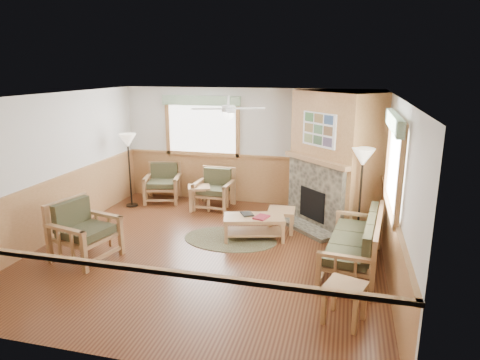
% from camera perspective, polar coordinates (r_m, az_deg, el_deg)
% --- Properties ---
extents(floor, '(6.00, 6.00, 0.01)m').
position_cam_1_polar(floor, '(7.68, -4.24, -9.48)').
color(floor, '#542B17').
rests_on(floor, ground).
extents(ceiling, '(6.00, 6.00, 0.01)m').
position_cam_1_polar(ceiling, '(7.02, -4.66, 11.10)').
color(ceiling, white).
rests_on(ceiling, floor).
extents(wall_back, '(6.00, 0.02, 2.70)m').
position_cam_1_polar(wall_back, '(10.05, 1.02, 4.49)').
color(wall_back, silver).
rests_on(wall_back, floor).
extents(wall_front, '(6.00, 0.02, 2.70)m').
position_cam_1_polar(wall_front, '(4.64, -16.45, -8.64)').
color(wall_front, silver).
rests_on(wall_front, floor).
extents(wall_left, '(0.02, 6.00, 2.70)m').
position_cam_1_polar(wall_left, '(8.65, -23.64, 1.55)').
color(wall_left, silver).
rests_on(wall_left, floor).
extents(wall_right, '(0.02, 6.00, 2.70)m').
position_cam_1_polar(wall_right, '(6.91, 19.88, -1.18)').
color(wall_right, silver).
rests_on(wall_right, floor).
extents(wainscot, '(6.00, 6.00, 1.10)m').
position_cam_1_polar(wainscot, '(7.47, -4.32, -5.59)').
color(wainscot, '#AC7846').
rests_on(wainscot, floor).
extents(fireplace, '(3.11, 3.11, 2.70)m').
position_cam_1_polar(fireplace, '(8.86, 12.60, 2.74)').
color(fireplace, '#AC7846').
rests_on(fireplace, floor).
extents(window_back, '(1.90, 0.16, 1.50)m').
position_cam_1_polar(window_back, '(10.18, -5.16, 11.26)').
color(window_back, white).
rests_on(window_back, wall_back).
extents(window_right, '(0.16, 1.90, 1.50)m').
position_cam_1_polar(window_right, '(6.50, 20.59, 8.42)').
color(window_right, white).
rests_on(window_right, wall_right).
extents(ceiling_fan, '(1.59, 1.59, 0.36)m').
position_cam_1_polar(ceiling_fan, '(7.22, -1.58, 10.92)').
color(ceiling_fan, white).
rests_on(ceiling_fan, ceiling).
extents(sofa, '(2.04, 1.02, 0.90)m').
position_cam_1_polar(sofa, '(7.10, 14.81, -8.02)').
color(sofa, '#A4784D').
rests_on(sofa, floor).
extents(armchair_back_left, '(0.96, 0.96, 0.90)m').
position_cam_1_polar(armchair_back_left, '(10.47, -10.27, -0.39)').
color(armchair_back_left, '#A4784D').
rests_on(armchair_back_left, floor).
extents(armchair_back_right, '(0.83, 0.83, 0.90)m').
position_cam_1_polar(armchair_back_right, '(9.79, -3.47, -1.23)').
color(armchair_back_right, '#A4784D').
rests_on(armchair_back_right, floor).
extents(armchair_left, '(1.07, 1.07, 0.99)m').
position_cam_1_polar(armchair_left, '(7.66, -19.99, -6.37)').
color(armchair_left, '#A4784D').
rests_on(armchair_left, floor).
extents(coffee_table, '(1.24, 0.84, 0.45)m').
position_cam_1_polar(coffee_table, '(8.09, 1.87, -6.37)').
color(coffee_table, '#A4784D').
rests_on(coffee_table, floor).
extents(end_table_chairs, '(0.62, 0.61, 0.54)m').
position_cam_1_polar(end_table_chairs, '(9.78, -5.47, -2.37)').
color(end_table_chairs, '#A4784D').
rests_on(end_table_chairs, floor).
extents(end_table_sofa, '(0.59, 0.57, 0.53)m').
position_cam_1_polar(end_table_sofa, '(5.77, 13.74, -15.64)').
color(end_table_sofa, '#A4784D').
rests_on(end_table_sofa, floor).
extents(footstool, '(0.55, 0.55, 0.45)m').
position_cam_1_polar(footstool, '(8.51, 5.52, -5.36)').
color(footstool, '#A4784D').
rests_on(footstool, floor).
extents(braided_rug, '(2.24, 2.24, 0.01)m').
position_cam_1_polar(braided_rug, '(8.15, -1.32, -7.88)').
color(braided_rug, brown).
rests_on(braided_rug, floor).
extents(floor_lamp_left, '(0.52, 0.52, 1.71)m').
position_cam_1_polar(floor_lamp_left, '(10.14, -14.50, 1.26)').
color(floor_lamp_left, black).
rests_on(floor_lamp_left, floor).
extents(floor_lamp_right, '(0.50, 0.50, 1.78)m').
position_cam_1_polar(floor_lamp_right, '(8.02, 15.73, -2.12)').
color(floor_lamp_right, black).
rests_on(floor_lamp_right, floor).
extents(book_red, '(0.30, 0.35, 0.03)m').
position_cam_1_polar(book_red, '(7.93, 2.87, -4.87)').
color(book_red, maroon).
rests_on(book_red, coffee_table).
extents(book_dark, '(0.31, 0.33, 0.03)m').
position_cam_1_polar(book_dark, '(8.10, 0.95, -4.46)').
color(book_dark, black).
rests_on(book_dark, coffee_table).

